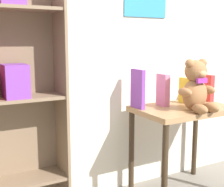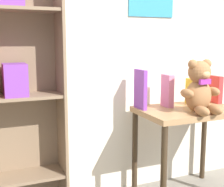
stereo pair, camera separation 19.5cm
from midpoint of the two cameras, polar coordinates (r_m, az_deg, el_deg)
name	(u,v)px [view 2 (the right image)]	position (r m, az deg, el deg)	size (l,w,h in m)	color
wall_back	(140,19)	(2.31, 7.69, 13.31)	(4.80, 0.07, 2.50)	silver
display_table	(188,123)	(2.24, 16.12, -5.22)	(0.67, 0.45, 0.64)	#9E754C
teddy_bear	(200,89)	(2.09, 18.37, 0.84)	(0.26, 0.24, 0.34)	#99663D
book_standing_purple	(140,89)	(2.12, 7.85, 0.74)	(0.03, 0.14, 0.27)	purple
book_standing_pink	(167,91)	(2.22, 12.58, 0.47)	(0.04, 0.11, 0.23)	#D17093
book_standing_yellow	(192,92)	(2.34, 16.75, 0.28)	(0.03, 0.12, 0.19)	gold
book_standing_red	(215,89)	(2.47, 20.50, 0.70)	(0.04, 0.12, 0.20)	red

